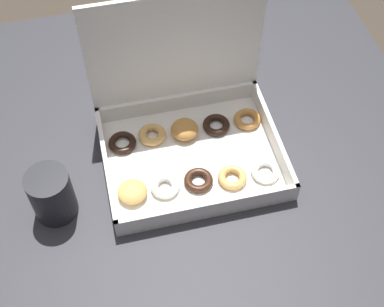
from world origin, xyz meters
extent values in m
cube|color=#2D2D33|center=(0.00, 0.00, 0.70)|extent=(1.02, 1.03, 0.03)
cylinder|color=#2D2D33|center=(0.46, 0.47, 0.34)|extent=(0.06, 0.06, 0.68)
cube|color=silver|center=(0.04, 0.05, 0.71)|extent=(0.32, 0.25, 0.01)
cube|color=white|center=(0.04, -0.08, 0.74)|extent=(0.32, 0.01, 0.04)
cube|color=white|center=(0.04, 0.17, 0.74)|extent=(0.32, 0.01, 0.04)
cube|color=white|center=(-0.11, 0.05, 0.74)|extent=(0.01, 0.25, 0.04)
cube|color=white|center=(0.20, 0.05, 0.74)|extent=(0.01, 0.25, 0.04)
cube|color=white|center=(0.04, 0.18, 0.87)|extent=(0.32, 0.01, 0.23)
ellipsoid|color=tan|center=(-0.08, -0.01, 0.73)|extent=(0.05, 0.05, 0.02)
torus|color=white|center=(-0.02, -0.01, 0.72)|extent=(0.05, 0.05, 0.01)
torus|color=#381E11|center=(0.04, -0.01, 0.72)|extent=(0.05, 0.05, 0.01)
torus|color=tan|center=(0.10, -0.02, 0.72)|extent=(0.05, 0.05, 0.01)
torus|color=white|center=(0.16, -0.02, 0.72)|extent=(0.05, 0.05, 0.01)
torus|color=black|center=(-0.08, 0.10, 0.72)|extent=(0.05, 0.05, 0.01)
torus|color=tan|center=(-0.02, 0.11, 0.72)|extent=(0.05, 0.05, 0.02)
ellipsoid|color=#B77A38|center=(0.04, 0.10, 0.73)|extent=(0.05, 0.05, 0.03)
torus|color=black|center=(0.10, 0.10, 0.72)|extent=(0.05, 0.05, 0.01)
torus|color=#B77A38|center=(0.17, 0.10, 0.72)|extent=(0.05, 0.05, 0.01)
cylinder|color=#232328|center=(-0.21, -0.01, 0.76)|extent=(0.07, 0.07, 0.10)
cylinder|color=black|center=(-0.21, -0.01, 0.80)|extent=(0.06, 0.06, 0.01)
camera|label=1|loc=(-0.09, -0.52, 1.51)|focal=50.00mm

